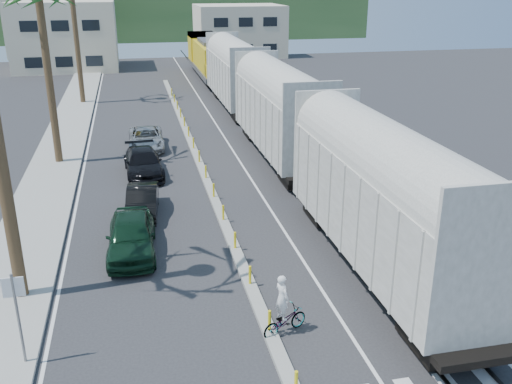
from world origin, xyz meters
TOP-DOWN VIEW (x-y plane):
  - ground at (0.00, 0.00)m, footprint 140.00×140.00m
  - sidewalk at (-8.50, 25.00)m, footprint 3.00×90.00m
  - rails at (5.00, 28.00)m, footprint 1.56×100.00m
  - median at (0.00, 19.96)m, footprint 0.45×60.00m
  - lane_markings at (-2.15, 25.00)m, footprint 9.42×90.00m
  - freight_train at (5.00, 25.86)m, footprint 3.00×60.94m
  - street_sign at (-7.30, 2.00)m, footprint 0.60×0.08m
  - buildings at (-6.41, 71.66)m, footprint 38.00×27.00m
  - hillside at (0.00, 100.00)m, footprint 80.00×20.00m
  - car_lead at (-4.15, 8.70)m, footprint 2.25×4.88m
  - car_second at (-3.59, 12.79)m, footprint 2.09×4.29m
  - car_third at (-3.34, 18.67)m, footprint 2.58×5.20m
  - car_rear at (-2.99, 24.17)m, footprint 2.32×4.87m
  - cyclist at (0.46, 1.96)m, footprint 1.82×2.09m

SIDE VIEW (x-z plane):
  - ground at x=0.00m, z-range 0.00..0.00m
  - lane_markings at x=-2.15m, z-range 0.00..0.01m
  - rails at x=5.00m, z-range 0.00..0.06m
  - sidewalk at x=-8.50m, z-range 0.00..0.15m
  - median at x=0.00m, z-range -0.34..0.51m
  - cyclist at x=0.46m, z-range -0.40..1.67m
  - car_second at x=-3.59m, z-range 0.00..1.34m
  - car_rear at x=-2.99m, z-range 0.00..1.34m
  - car_third at x=-3.34m, z-range 0.00..1.44m
  - car_lead at x=-4.15m, z-range 0.00..1.62m
  - street_sign at x=-7.30m, z-range 0.47..3.47m
  - freight_train at x=5.00m, z-range -0.02..5.83m
  - buildings at x=-6.41m, z-range -0.64..9.36m
  - hillside at x=0.00m, z-range 0.00..12.00m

